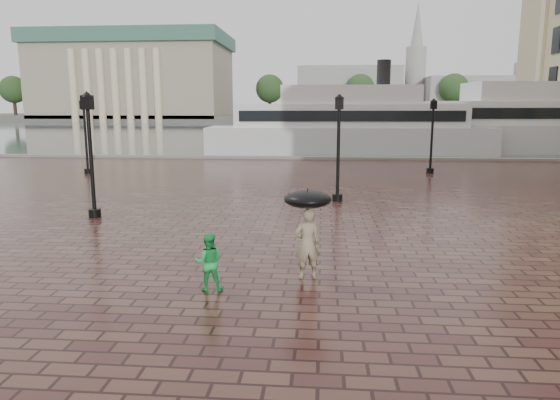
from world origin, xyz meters
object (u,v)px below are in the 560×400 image
object	(u,v)px
ferry_near	(348,126)
adult_pedestrian	(307,244)
street_lamps	(246,141)
child_pedestrian	(209,262)
ferry_far	(536,124)

from	to	relation	value
ferry_near	adult_pedestrian	bearing A→B (deg)	-97.69
street_lamps	ferry_near	size ratio (longest dim) A/B	0.87
child_pedestrian	ferry_far	bearing A→B (deg)	-129.26
ferry_far	adult_pedestrian	bearing A→B (deg)	-125.04
street_lamps	ferry_near	bearing A→B (deg)	72.75
ferry_near	ferry_far	distance (m)	17.35
street_lamps	child_pedestrian	xyz separation A→B (m)	(1.38, -14.56, -1.68)
street_lamps	adult_pedestrian	bearing A→B (deg)	-75.54
child_pedestrian	street_lamps	bearing A→B (deg)	-93.54
street_lamps	ferry_far	world-z (taller)	ferry_far
street_lamps	ferry_far	xyz separation A→B (m)	(23.15, 22.69, 0.23)
street_lamps	adult_pedestrian	world-z (taller)	street_lamps
ferry_near	ferry_far	bearing A→B (deg)	7.11
street_lamps	ferry_far	bearing A→B (deg)	44.43
child_pedestrian	ferry_far	world-z (taller)	ferry_far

